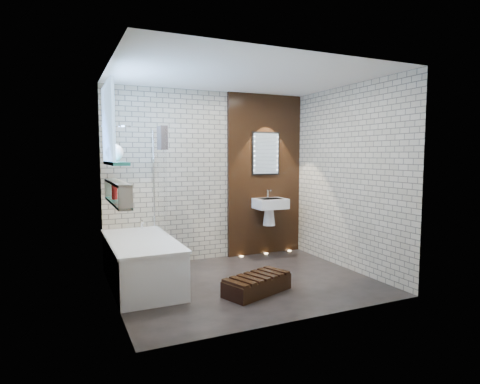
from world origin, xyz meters
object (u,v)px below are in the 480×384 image
washbasin (270,207)px  led_mirror (266,154)px  bathtub (141,262)px  walnut_step (257,285)px  bath_screen (160,180)px

washbasin → led_mirror: bearing=90.0°
bathtub → walnut_step: (1.19, -0.87, -0.20)m
washbasin → walnut_step: (-0.99, -1.50, -0.70)m
bathtub → washbasin: 2.32m
led_mirror → washbasin: bearing=-90.0°
bathtub → washbasin: (2.17, 0.62, 0.50)m
washbasin → led_mirror: (0.00, 0.16, 0.86)m
bath_screen → walnut_step: bath_screen is taller
led_mirror → walnut_step: 2.48m
bathtub → led_mirror: 2.68m
bathtub → walnut_step: bathtub is taller
washbasin → walnut_step: size_ratio=0.70×
led_mirror → bathtub: bearing=-160.2°
walnut_step → led_mirror: bearing=59.2°
washbasin → led_mirror: led_mirror is taller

